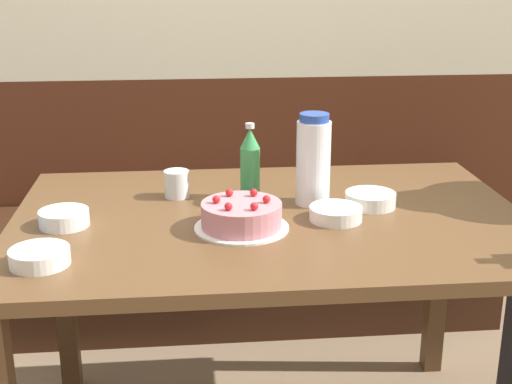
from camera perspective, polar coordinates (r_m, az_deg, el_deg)
name	(u,v)px	position (r m, az deg, el deg)	size (l,w,h in m)	color
bench_seat	(245,268)	(2.85, -0.86, -6.10)	(1.99, 0.38, 0.45)	#381E11
dining_table	(270,247)	(1.92, 1.14, -4.40)	(1.36, 0.91, 0.75)	brown
birthday_cake	(242,216)	(1.78, -1.17, -1.94)	(0.24, 0.24, 0.09)	white
water_pitcher	(313,160)	(1.95, 4.60, 2.54)	(0.09, 0.09, 0.25)	white
soju_bottle	(250,163)	(2.00, -0.48, 2.34)	(0.06, 0.06, 0.22)	#388E4C
bowl_soup_white	(336,213)	(1.86, 6.39, -1.72)	(0.14, 0.14, 0.04)	white
bowl_rice_small	(370,199)	(1.98, 9.14, -0.60)	(0.14, 0.14, 0.04)	white
bowl_side_dish	(64,218)	(1.87, -15.11, -2.03)	(0.13, 0.13, 0.04)	white
bowl_sauce_shallow	(40,257)	(1.66, -16.92, -4.98)	(0.13, 0.13, 0.04)	white
glass_water_tall	(177,184)	(2.03, -6.36, 0.65)	(0.07, 0.07, 0.08)	silver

